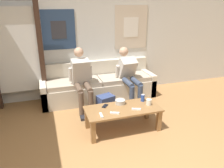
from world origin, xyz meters
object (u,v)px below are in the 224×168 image
cell_phone (105,106)px  game_controller_far_center (136,109)px  drink_can_blue (143,98)px  game_controller_near_left (101,115)px  ceramic_bowl (120,101)px  pillar_candle (149,102)px  person_seated_adult (82,78)px  game_controller_near_right (115,113)px  person_seated_teen (128,73)px  backpack (106,105)px  couch (99,86)px  coffee_table (123,112)px

cell_phone → game_controller_far_center: bearing=-32.2°
drink_can_blue → game_controller_near_left: bearing=-160.3°
ceramic_bowl → pillar_candle: (0.44, -0.19, 0.01)m
ceramic_bowl → person_seated_adult: bearing=120.6°
ceramic_bowl → cell_phone: size_ratio=1.19×
game_controller_near_left → cell_phone: 0.34m
game_controller_near_left → cell_phone: bearing=63.9°
game_controller_far_center → game_controller_near_right: bearing=-177.6°
person_seated_teen → game_controller_near_left: 1.53m
person_seated_teen → game_controller_near_left: (-0.93, -1.20, -0.21)m
person_seated_teen → drink_can_blue: 0.92m
backpack → game_controller_near_left: bearing=-111.2°
person_seated_adult → pillar_candle: person_seated_adult is taller
person_seated_teen → person_seated_adult: bearing=-177.1°
game_controller_near_left → game_controller_near_right: (0.22, 0.01, 0.00)m
couch → cell_phone: bearing=-99.7°
game_controller_near_right → game_controller_far_center: bearing=2.4°
person_seated_adult → backpack: person_seated_adult is taller
backpack → game_controller_near_right: game_controller_near_right is taller
couch → pillar_candle: bearing=-70.1°
coffee_table → person_seated_teen: person_seated_teen is taller
drink_can_blue → cell_phone: (-0.68, 0.00, -0.06)m
couch → backpack: size_ratio=6.81×
ceramic_bowl → pillar_candle: bearing=-22.7°
couch → game_controller_near_left: (-0.36, -1.52, 0.13)m
couch → game_controller_near_left: bearing=-103.2°
person_seated_adult → person_seated_teen: 1.00m
person_seated_teen → cell_phone: 1.21m
cell_phone → coffee_table: bearing=-31.0°
drink_can_blue → game_controller_near_right: (-0.61, -0.29, -0.05)m
pillar_candle → game_controller_near_right: (-0.64, -0.12, -0.04)m
game_controller_near_right → game_controller_far_center: (0.37, 0.02, 0.00)m
game_controller_near_left → person_seated_teen: bearing=52.4°
backpack → cell_phone: cell_phone is taller
ceramic_bowl → drink_can_blue: 0.41m
person_seated_teen → drink_can_blue: size_ratio=9.00×
backpack → game_controller_near_left: (-0.30, -0.78, 0.23)m
person_seated_adult → game_controller_near_right: person_seated_adult is taller
game_controller_far_center → backpack: bearing=110.9°
ceramic_bowl → game_controller_near_right: bearing=-123.2°
pillar_candle → ceramic_bowl: bearing=157.3°
person_seated_teen → cell_phone: bearing=-130.8°
person_seated_adult → game_controller_near_left: bearing=-86.3°
ceramic_bowl → game_controller_far_center: (0.17, -0.29, -0.03)m
cell_phone → backpack: bearing=72.1°
person_seated_adult → drink_can_blue: size_ratio=9.67×
backpack → pillar_candle: 0.90m
coffee_table → drink_can_blue: drink_can_blue is taller
person_seated_adult → game_controller_near_left: size_ratio=8.24×
couch → ceramic_bowl: couch is taller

